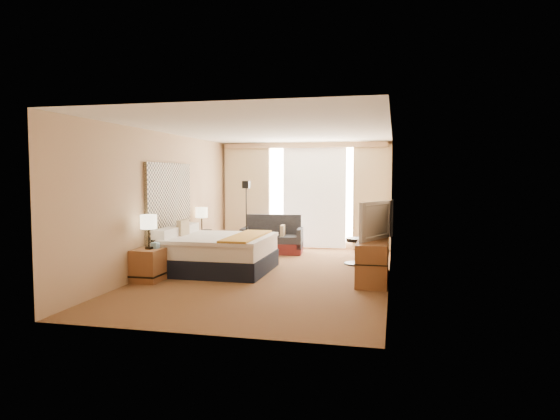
% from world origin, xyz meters
% --- Properties ---
extents(floor, '(4.20, 7.00, 0.02)m').
position_xyz_m(floor, '(0.00, 0.00, 0.00)').
color(floor, '#562418').
rests_on(floor, ground).
extents(ceiling, '(4.20, 7.00, 0.02)m').
position_xyz_m(ceiling, '(0.00, 0.00, 2.60)').
color(ceiling, white).
rests_on(ceiling, wall_back).
extents(wall_back, '(4.20, 0.02, 2.60)m').
position_xyz_m(wall_back, '(0.00, 3.50, 1.30)').
color(wall_back, tan).
rests_on(wall_back, ground).
extents(wall_front, '(4.20, 0.02, 2.60)m').
position_xyz_m(wall_front, '(0.00, -3.50, 1.30)').
color(wall_front, tan).
rests_on(wall_front, ground).
extents(wall_left, '(0.02, 7.00, 2.60)m').
position_xyz_m(wall_left, '(-2.10, 0.00, 1.30)').
color(wall_left, tan).
rests_on(wall_left, ground).
extents(wall_right, '(0.02, 7.00, 2.60)m').
position_xyz_m(wall_right, '(2.10, 0.00, 1.30)').
color(wall_right, tan).
rests_on(wall_right, ground).
extents(headboard, '(0.06, 1.85, 1.50)m').
position_xyz_m(headboard, '(-2.06, 0.20, 1.28)').
color(headboard, black).
rests_on(headboard, wall_left).
extents(nightstand_left, '(0.45, 0.52, 0.55)m').
position_xyz_m(nightstand_left, '(-1.87, -1.05, 0.28)').
color(nightstand_left, brown).
rests_on(nightstand_left, floor).
extents(nightstand_right, '(0.45, 0.52, 0.55)m').
position_xyz_m(nightstand_right, '(-1.87, 1.45, 0.28)').
color(nightstand_right, brown).
rests_on(nightstand_right, floor).
extents(media_dresser, '(0.50, 1.80, 0.70)m').
position_xyz_m(media_dresser, '(1.83, 0.00, 0.35)').
color(media_dresser, brown).
rests_on(media_dresser, floor).
extents(window, '(2.30, 0.02, 2.30)m').
position_xyz_m(window, '(0.25, 3.47, 1.32)').
color(window, white).
rests_on(window, wall_back).
extents(curtains, '(4.12, 0.19, 2.56)m').
position_xyz_m(curtains, '(-0.00, 3.39, 1.41)').
color(curtains, beige).
rests_on(curtains, floor).
extents(bed, '(1.96, 1.79, 0.95)m').
position_xyz_m(bed, '(-1.06, 0.08, 0.35)').
color(bed, black).
rests_on(bed, floor).
extents(loveseat, '(1.46, 0.88, 0.87)m').
position_xyz_m(loveseat, '(-0.57, 2.49, 0.29)').
color(loveseat, '#581A19').
rests_on(loveseat, floor).
extents(floor_lamp, '(0.21, 0.21, 1.67)m').
position_xyz_m(floor_lamp, '(-1.15, 2.30, 1.18)').
color(floor_lamp, black).
rests_on(floor_lamp, floor).
extents(desk_chair, '(0.51, 0.51, 1.05)m').
position_xyz_m(desk_chair, '(1.50, 1.37, 0.47)').
color(desk_chair, black).
rests_on(desk_chair, floor).
extents(lamp_left, '(0.28, 0.28, 0.58)m').
position_xyz_m(lamp_left, '(-1.85, -1.04, 1.00)').
color(lamp_left, black).
rests_on(lamp_left, nightstand_left).
extents(lamp_right, '(0.26, 0.26, 0.54)m').
position_xyz_m(lamp_right, '(-1.93, 1.51, 0.97)').
color(lamp_right, black).
rests_on(lamp_right, nightstand_right).
extents(tissue_box, '(0.12, 0.12, 0.10)m').
position_xyz_m(tissue_box, '(-1.79, -0.94, 0.60)').
color(tissue_box, '#88B9D2').
rests_on(tissue_box, nightstand_left).
extents(telephone, '(0.20, 0.18, 0.06)m').
position_xyz_m(telephone, '(-1.81, 1.54, 0.58)').
color(telephone, black).
rests_on(telephone, nightstand_right).
extents(television, '(0.61, 1.09, 0.65)m').
position_xyz_m(television, '(1.78, -0.05, 1.03)').
color(television, black).
rests_on(television, media_dresser).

